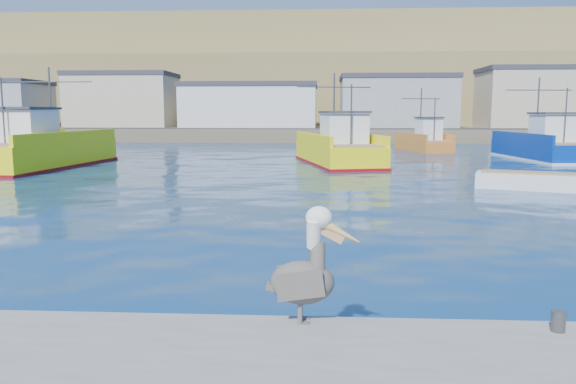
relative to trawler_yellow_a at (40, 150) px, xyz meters
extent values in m
plane|color=#071F56|center=(19.00, -25.11, -1.15)|extent=(260.00, 260.00, 0.00)
cylinder|color=#4C4C4C|center=(22.00, -28.51, -0.50)|extent=(0.20, 0.20, 0.30)
cube|color=brown|center=(19.00, 46.89, -0.35)|extent=(160.00, 30.00, 1.60)
cube|color=olive|center=(19.00, 72.89, 4.85)|extent=(180.00, 40.00, 14.00)
cube|color=olive|center=(19.00, 92.89, 9.85)|extent=(200.00, 40.00, 24.00)
cube|color=#2D2D2D|center=(19.00, 35.89, 0.50)|extent=(150.00, 5.00, 0.10)
cube|color=tan|center=(-9.00, 41.89, 3.95)|extent=(14.00, 9.00, 7.00)
cube|color=#333338|center=(-9.00, 41.89, 7.75)|extent=(14.28, 9.18, 0.60)
cube|color=silver|center=(9.00, 41.89, 3.20)|extent=(18.00, 11.00, 5.50)
cube|color=#333338|center=(9.00, 41.89, 6.25)|extent=(18.36, 11.22, 0.60)
cube|color=gray|center=(29.00, 41.89, 3.70)|extent=(15.00, 10.00, 6.50)
cube|color=#333338|center=(29.00, 41.89, 7.25)|extent=(15.30, 10.20, 0.60)
cube|color=tan|center=(49.00, 41.89, 4.20)|extent=(17.00, 9.00, 7.50)
cube|color=#333338|center=(49.00, 41.89, 8.25)|extent=(17.34, 9.18, 0.60)
cube|color=#FDEE0D|center=(0.02, 0.30, -0.30)|extent=(5.37, 13.37, 1.70)
cube|color=#FDEE0D|center=(2.06, 0.14, 0.90)|extent=(1.26, 12.79, 0.70)
cube|color=#FDEE0D|center=(-2.02, 0.46, 0.90)|extent=(1.26, 12.79, 0.70)
cube|color=maroon|center=(0.02, 0.30, -1.10)|extent=(5.47, 13.63, 0.25)
cube|color=#8C7251|center=(0.02, 0.30, 0.60)|extent=(4.98, 12.82, 0.10)
cube|color=white|center=(-0.13, -1.66, 1.65)|extent=(3.30, 3.50, 2.00)
cube|color=#333338|center=(-0.13, -1.66, 2.75)|extent=(3.54, 3.90, 0.15)
cylinder|color=#4C4C4C|center=(0.13, 1.60, 3.05)|extent=(0.13, 0.13, 5.00)
cylinder|color=#4C4C4C|center=(-0.28, -3.61, 2.55)|extent=(0.11, 0.11, 4.00)
cylinder|color=#4C4C4C|center=(0.13, 1.60, 4.55)|extent=(6.08, 0.56, 0.08)
cube|color=#FDEE0D|center=(19.87, 3.88, -0.42)|extent=(6.30, 11.81, 1.46)
cube|color=#FDEE0D|center=(21.64, 4.29, 0.66)|extent=(2.70, 10.78, 0.70)
cube|color=#FDEE0D|center=(18.09, 3.47, 0.66)|extent=(2.70, 10.78, 0.70)
cube|color=maroon|center=(19.87, 3.88, -1.10)|extent=(6.43, 12.05, 0.25)
cube|color=#8C7251|center=(19.87, 3.88, 0.36)|extent=(5.90, 11.31, 0.10)
cube|color=white|center=(20.24, 2.24, 1.41)|extent=(3.28, 3.35, 2.00)
cube|color=#333338|center=(20.24, 2.24, 2.51)|extent=(3.54, 3.72, 0.15)
cylinder|color=#4C4C4C|center=(19.61, 4.98, 2.81)|extent=(0.14, 0.14, 5.00)
cylinder|color=#4C4C4C|center=(20.62, 0.60, 2.31)|extent=(0.12, 0.12, 4.00)
cylinder|color=#4C4C4C|center=(19.61, 4.98, 4.31)|extent=(5.31, 1.30, 0.08)
cube|color=#032D8F|center=(35.89, 8.42, -0.46)|extent=(4.67, 10.98, 1.39)
cube|color=#032D8F|center=(37.64, 8.57, 0.59)|extent=(1.15, 10.46, 0.70)
cube|color=#032D8F|center=(34.14, 8.26, 0.59)|extent=(1.15, 10.46, 0.70)
cube|color=silver|center=(35.89, 8.42, -1.10)|extent=(4.77, 11.20, 0.25)
cube|color=#8C7251|center=(35.89, 8.42, 0.29)|extent=(4.34, 10.53, 0.10)
cube|color=white|center=(36.03, 6.82, 1.34)|extent=(2.85, 2.89, 2.00)
cube|color=#333338|center=(36.03, 6.82, 2.44)|extent=(3.06, 3.23, 0.15)
cylinder|color=#4C4C4C|center=(35.80, 9.48, 2.74)|extent=(0.13, 0.13, 5.00)
cylinder|color=#4C4C4C|center=(36.17, 5.22, 2.24)|extent=(0.11, 0.11, 4.00)
cylinder|color=#4C4C4C|center=(35.80, 9.48, 4.24)|extent=(5.23, 0.54, 0.08)
cube|color=orange|center=(28.57, 18.56, -0.66)|extent=(4.61, 8.03, 0.98)
cube|color=orange|center=(29.87, 18.89, 0.18)|extent=(1.99, 7.23, 0.70)
cube|color=orange|center=(27.28, 18.23, 0.18)|extent=(1.99, 7.23, 0.70)
cube|color=#8C7251|center=(28.57, 18.56, -0.12)|extent=(4.32, 7.68, 0.10)
cube|color=white|center=(28.85, 17.46, 0.93)|extent=(2.39, 2.32, 2.00)
cube|color=#333338|center=(28.85, 17.46, 2.03)|extent=(2.58, 2.58, 0.15)
cylinder|color=#4C4C4C|center=(28.39, 19.29, 2.33)|extent=(0.15, 0.15, 5.00)
cylinder|color=#4C4C4C|center=(29.13, 16.36, 1.83)|extent=(0.12, 0.12, 4.00)
cylinder|color=#4C4C4C|center=(28.39, 19.29, 3.83)|extent=(3.87, 1.06, 0.08)
cube|color=silver|center=(28.48, -9.25, -0.86)|extent=(4.87, 3.10, 0.92)
cube|color=#8C7251|center=(28.48, -9.25, -0.37)|extent=(4.32, 2.62, 0.09)
cube|color=silver|center=(36.81, 11.84, -0.91)|extent=(2.75, 4.05, 0.77)
cube|color=#8C7251|center=(36.81, 11.84, -0.50)|extent=(2.34, 3.58, 0.08)
cylinder|color=#595451|center=(18.32, -28.42, -0.49)|extent=(0.08, 0.08, 0.33)
cube|color=#595451|center=(18.38, -28.42, -0.64)|extent=(0.17, 0.14, 0.02)
cylinder|color=#595451|center=(18.32, -28.21, -0.49)|extent=(0.08, 0.08, 0.33)
cube|color=#595451|center=(18.38, -28.21, -0.64)|extent=(0.17, 0.14, 0.02)
ellipsoid|color=#38332D|center=(18.35, -28.31, -0.05)|extent=(0.96, 0.58, 0.66)
cube|color=#38332D|center=(18.33, -28.57, -0.02)|extent=(0.73, 0.08, 0.48)
cube|color=#38332D|center=(18.32, -28.06, -0.02)|extent=(0.73, 0.08, 0.48)
cube|color=#38332D|center=(17.93, -28.32, -0.13)|extent=(0.25, 0.18, 0.14)
cylinder|color=#38332D|center=(18.58, -28.31, 0.30)|extent=(0.23, 0.34, 0.52)
cylinder|color=white|center=(18.52, -28.31, 0.69)|extent=(0.21, 0.34, 0.49)
ellipsoid|color=white|center=(18.59, -28.31, 0.93)|extent=(0.39, 0.30, 0.33)
cone|color=gold|center=(18.89, -28.31, 0.72)|extent=(0.66, 0.17, 0.45)
cube|color=tan|center=(18.77, -28.31, 0.68)|extent=(0.40, 0.06, 0.29)
camera|label=1|loc=(18.59, -36.34, 2.43)|focal=35.00mm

